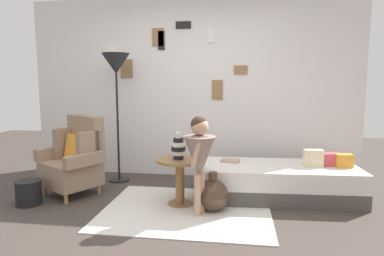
{
  "coord_description": "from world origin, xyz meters",
  "views": [
    {
      "loc": [
        0.69,
        -2.88,
        1.37
      ],
      "look_at": [
        0.15,
        0.95,
        0.85
      ],
      "focal_mm": 30.84,
      "sensor_mm": 36.0,
      "label": 1
    }
  ],
  "objects_px": {
    "armchair": "(76,159)",
    "magazine_basket": "(29,192)",
    "floor_lamp": "(116,70)",
    "side_table": "(180,172)",
    "book_on_daybed": "(230,161)",
    "daybed": "(276,181)",
    "person_child": "(200,153)",
    "demijohn_near": "(213,195)",
    "vase_striped": "(178,148)"
  },
  "relations": [
    {
      "from": "armchair",
      "to": "side_table",
      "type": "relative_size",
      "value": 1.82
    },
    {
      "from": "daybed",
      "to": "book_on_daybed",
      "type": "xyz_separation_m",
      "value": [
        -0.55,
        0.1,
        0.22
      ]
    },
    {
      "from": "daybed",
      "to": "floor_lamp",
      "type": "relative_size",
      "value": 1.09
    },
    {
      "from": "side_table",
      "to": "book_on_daybed",
      "type": "xyz_separation_m",
      "value": [
        0.55,
        0.5,
        0.04
      ]
    },
    {
      "from": "floor_lamp",
      "to": "person_child",
      "type": "height_order",
      "value": "floor_lamp"
    },
    {
      "from": "side_table",
      "to": "person_child",
      "type": "distance_m",
      "value": 0.46
    },
    {
      "from": "vase_striped",
      "to": "magazine_basket",
      "type": "height_order",
      "value": "vase_striped"
    },
    {
      "from": "side_table",
      "to": "magazine_basket",
      "type": "distance_m",
      "value": 1.75
    },
    {
      "from": "magazine_basket",
      "to": "armchair",
      "type": "bearing_deg",
      "value": 52.38
    },
    {
      "from": "armchair",
      "to": "person_child",
      "type": "bearing_deg",
      "value": -16.46
    },
    {
      "from": "magazine_basket",
      "to": "person_child",
      "type": "bearing_deg",
      "value": -0.75
    },
    {
      "from": "side_table",
      "to": "armchair",
      "type": "bearing_deg",
      "value": 170.89
    },
    {
      "from": "floor_lamp",
      "to": "demijohn_near",
      "type": "relative_size",
      "value": 4.14
    },
    {
      "from": "daybed",
      "to": "side_table",
      "type": "height_order",
      "value": "side_table"
    },
    {
      "from": "demijohn_near",
      "to": "side_table",
      "type": "bearing_deg",
      "value": 161.35
    },
    {
      "from": "person_child",
      "to": "demijohn_near",
      "type": "relative_size",
      "value": 2.42
    },
    {
      "from": "demijohn_near",
      "to": "daybed",
      "type": "bearing_deg",
      "value": 36.43
    },
    {
      "from": "vase_striped",
      "to": "book_on_daybed",
      "type": "height_order",
      "value": "vase_striped"
    },
    {
      "from": "daybed",
      "to": "book_on_daybed",
      "type": "relative_size",
      "value": 8.8
    },
    {
      "from": "side_table",
      "to": "vase_striped",
      "type": "xyz_separation_m",
      "value": [
        -0.01,
        -0.01,
        0.28
      ]
    },
    {
      "from": "side_table",
      "to": "magazine_basket",
      "type": "bearing_deg",
      "value": -172.23
    },
    {
      "from": "daybed",
      "to": "vase_striped",
      "type": "distance_m",
      "value": 1.28
    },
    {
      "from": "person_child",
      "to": "magazine_basket",
      "type": "distance_m",
      "value": 2.04
    },
    {
      "from": "side_table",
      "to": "magazine_basket",
      "type": "relative_size",
      "value": 1.91
    },
    {
      "from": "side_table",
      "to": "floor_lamp",
      "type": "distance_m",
      "value": 1.76
    },
    {
      "from": "floor_lamp",
      "to": "demijohn_near",
      "type": "height_order",
      "value": "floor_lamp"
    },
    {
      "from": "armchair",
      "to": "book_on_daybed",
      "type": "bearing_deg",
      "value": 8.4
    },
    {
      "from": "daybed",
      "to": "floor_lamp",
      "type": "xyz_separation_m",
      "value": [
        -2.13,
        0.4,
        1.35
      ]
    },
    {
      "from": "magazine_basket",
      "to": "book_on_daybed",
      "type": "bearing_deg",
      "value": 17.99
    },
    {
      "from": "magazine_basket",
      "to": "vase_striped",
      "type": "bearing_deg",
      "value": 7.56
    },
    {
      "from": "armchair",
      "to": "magazine_basket",
      "type": "distance_m",
      "value": 0.64
    },
    {
      "from": "vase_striped",
      "to": "book_on_daybed",
      "type": "bearing_deg",
      "value": 42.05
    },
    {
      "from": "daybed",
      "to": "floor_lamp",
      "type": "height_order",
      "value": "floor_lamp"
    },
    {
      "from": "book_on_daybed",
      "to": "demijohn_near",
      "type": "relative_size",
      "value": 0.51
    },
    {
      "from": "floor_lamp",
      "to": "person_child",
      "type": "xyz_separation_m",
      "value": [
        1.28,
        -1.07,
        -0.89
      ]
    },
    {
      "from": "floor_lamp",
      "to": "person_child",
      "type": "distance_m",
      "value": 1.89
    },
    {
      "from": "floor_lamp",
      "to": "magazine_basket",
      "type": "bearing_deg",
      "value": -123.42
    },
    {
      "from": "daybed",
      "to": "person_child",
      "type": "xyz_separation_m",
      "value": [
        -0.85,
        -0.66,
        0.46
      ]
    },
    {
      "from": "armchair",
      "to": "daybed",
      "type": "bearing_deg",
      "value": 4.29
    },
    {
      "from": "armchair",
      "to": "floor_lamp",
      "type": "bearing_deg",
      "value": 60.1
    },
    {
      "from": "daybed",
      "to": "vase_striped",
      "type": "bearing_deg",
      "value": -159.78
    },
    {
      "from": "daybed",
      "to": "magazine_basket",
      "type": "height_order",
      "value": "daybed"
    },
    {
      "from": "armchair",
      "to": "daybed",
      "type": "xyz_separation_m",
      "value": [
        2.47,
        0.19,
        -0.24
      ]
    },
    {
      "from": "book_on_daybed",
      "to": "vase_striped",
      "type": "bearing_deg",
      "value": -137.95
    },
    {
      "from": "vase_striped",
      "to": "floor_lamp",
      "type": "height_order",
      "value": "floor_lamp"
    },
    {
      "from": "side_table",
      "to": "person_child",
      "type": "xyz_separation_m",
      "value": [
        0.25,
        -0.26,
        0.28
      ]
    },
    {
      "from": "person_child",
      "to": "vase_striped",
      "type": "bearing_deg",
      "value": 136.95
    },
    {
      "from": "armchair",
      "to": "magazine_basket",
      "type": "relative_size",
      "value": 3.46
    },
    {
      "from": "side_table",
      "to": "vase_striped",
      "type": "distance_m",
      "value": 0.28
    },
    {
      "from": "armchair",
      "to": "book_on_daybed",
      "type": "relative_size",
      "value": 4.41
    }
  ]
}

